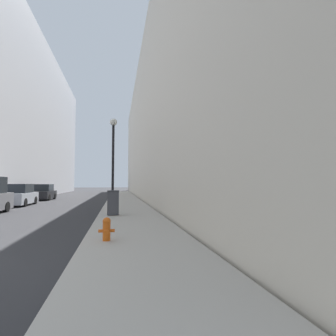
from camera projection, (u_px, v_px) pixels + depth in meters
name	position (u px, v px, depth m)	size (l,w,h in m)	color
sidewalk_right	(125.00, 202.00, 22.99)	(3.23, 60.00, 0.16)	#ADA89E
building_right_stone	(186.00, 131.00, 32.76)	(12.00, 60.00, 16.60)	beige
fire_hydrant	(107.00, 228.00, 7.45)	(0.46, 0.34, 0.66)	#D15614
trash_bin	(113.00, 202.00, 13.38)	(0.59, 0.57, 1.26)	#3D3D42
lamppost	(113.00, 152.00, 17.88)	(0.49, 0.49, 6.06)	black
parked_sedan_near	(19.00, 196.00, 20.76)	(1.92, 4.15, 1.71)	#A3A8B2
parked_sedan_far	(43.00, 193.00, 27.63)	(1.96, 4.10, 1.66)	black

